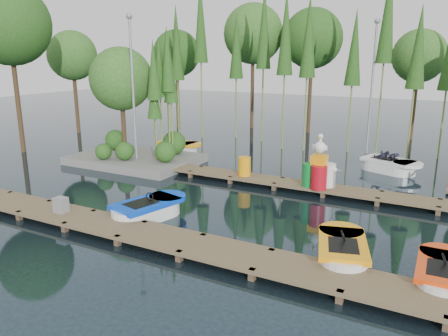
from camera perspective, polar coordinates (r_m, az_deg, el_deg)
The scene contains 16 objects.
ground_plane at distance 17.14m, azimuth -2.27°, elevation -3.73°, with size 90.00×90.00×0.00m, color #1E2F39.
near_dock at distance 13.62m, azimuth -11.99°, elevation -7.96°, with size 18.00×1.50×0.50m.
far_dock at distance 18.76m, azimuth 4.24°, elevation -1.40°, with size 15.00×1.20×0.50m.
island at distance 22.73m, azimuth -12.01°, elevation 8.71°, with size 6.20×4.20×6.75m.
tree_screen at distance 26.69m, azimuth 5.67°, elevation 16.08°, with size 34.42×18.53×10.31m.
lamp_island at distance 21.53m, azimuth -11.87°, elevation 11.29°, with size 0.30×0.30×7.25m.
lamp_rear at distance 25.40m, azimuth 18.84°, elevation 11.28°, with size 0.30×0.30×7.25m.
boat_blue at distance 15.07m, azimuth -9.89°, elevation -5.45°, with size 1.95×3.08×0.96m.
boat_red at distance 11.98m, azimuth 26.57°, elevation -12.45°, with size 1.21×2.58×0.86m.
boat_yellow_near at distance 12.29m, azimuth 15.16°, elevation -10.54°, with size 1.95×2.99×0.93m.
boat_yellow_far at distance 25.10m, azimuth -5.98°, elevation 2.80°, with size 2.83×1.41×1.38m.
boat_white_far at distance 22.06m, azimuth 20.78°, elevation 0.31°, with size 3.18×2.23×1.37m.
utility_cabinet at distance 15.50m, azimuth -20.53°, elevation -4.53°, with size 0.42×0.35×0.51m, color gray.
yellow_barrel at distance 18.87m, azimuth 2.68°, elevation 0.22°, with size 0.54×0.54×0.81m, color #FA9D0D.
drum_cluster at distance 17.54m, azimuth 12.31°, elevation -0.48°, with size 1.23×1.13×2.13m.
seagull_post at distance 17.57m, azimuth 14.17°, elevation -0.74°, with size 0.53×0.29×0.85m.
Camera 1 is at (8.28, -14.01, 5.38)m, focal length 35.00 mm.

